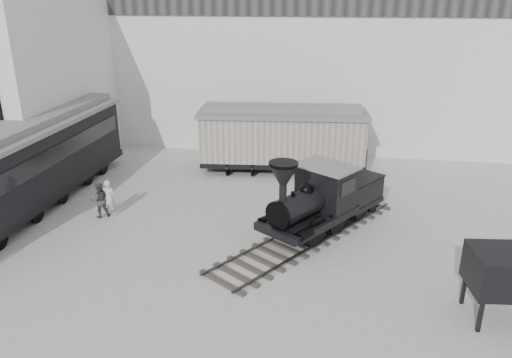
% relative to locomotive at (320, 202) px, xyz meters
% --- Properties ---
extents(ground, '(90.00, 90.00, 0.00)m').
position_rel_locomotive_xyz_m(ground, '(-1.93, -3.47, -1.30)').
color(ground, '#9E9E9B').
extents(north_wall, '(34.00, 2.51, 11.00)m').
position_rel_locomotive_xyz_m(north_wall, '(-1.93, 11.51, 4.26)').
color(north_wall, silver).
rests_on(north_wall, ground).
extents(west_pavilion, '(7.00, 12.11, 9.00)m').
position_rel_locomotive_xyz_m(west_pavilion, '(-16.43, 6.49, 3.20)').
color(west_pavilion, silver).
rests_on(west_pavilion, ground).
extents(locomotive, '(7.45, 9.40, 3.51)m').
position_rel_locomotive_xyz_m(locomotive, '(0.00, 0.00, 0.00)').
color(locomotive, black).
rests_on(locomotive, ground).
extents(boxcar, '(9.21, 3.54, 3.69)m').
position_rel_locomotive_xyz_m(boxcar, '(-2.28, 7.16, 0.64)').
color(boxcar, black).
rests_on(boxcar, ground).
extents(passenger_coach, '(3.46, 14.22, 3.78)m').
position_rel_locomotive_xyz_m(passenger_coach, '(-13.08, 0.61, 0.79)').
color(passenger_coach, black).
rests_on(passenger_coach, ground).
extents(visitor_a, '(0.63, 0.43, 1.69)m').
position_rel_locomotive_xyz_m(visitor_a, '(-9.19, 0.14, -0.45)').
color(visitor_a, silver).
rests_on(visitor_a, ground).
extents(visitor_b, '(0.97, 0.92, 1.58)m').
position_rel_locomotive_xyz_m(visitor_b, '(-9.56, -0.01, -0.51)').
color(visitor_b, '#393939').
rests_on(visitor_b, ground).
extents(coal_hopper, '(2.23, 1.89, 2.25)m').
position_rel_locomotive_xyz_m(coal_hopper, '(5.60, -5.05, 0.17)').
color(coal_hopper, black).
rests_on(coal_hopper, ground).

